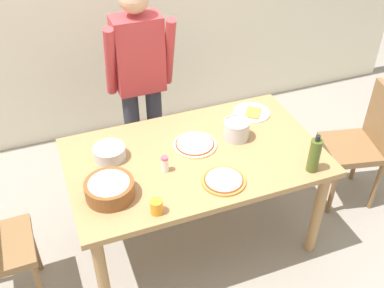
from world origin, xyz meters
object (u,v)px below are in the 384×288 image
dining_table (195,166)px  mixing_bowl_steel (110,153)px  pizza_raw_on_board (195,144)px  steel_pot (236,129)px  plate_with_slice (252,113)px  olive_oil_bottle (314,155)px  popcorn_bowl (109,188)px  salt_shaker (165,164)px  person_cook (140,78)px  pizza_cooked_on_tray (224,180)px  cup_orange (157,207)px  chair_wooden_right (363,140)px

dining_table → mixing_bowl_steel: bearing=162.2°
pizza_raw_on_board → steel_pot: bearing=-2.9°
pizza_raw_on_board → dining_table: bearing=-111.1°
plate_with_slice → olive_oil_bottle: olive_oil_bottle is taller
pizza_raw_on_board → steel_pot: steel_pot is taller
steel_pot → plate_with_slice: bearing=43.9°
dining_table → olive_oil_bottle: olive_oil_bottle is taller
popcorn_bowl → salt_shaker: popcorn_bowl is taller
person_cook → pizza_cooked_on_tray: bearing=-79.2°
dining_table → steel_pot: steel_pot is taller
dining_table → olive_oil_bottle: bearing=-32.1°
pizza_cooked_on_tray → olive_oil_bottle: olive_oil_bottle is taller
dining_table → pizza_cooked_on_tray: 0.32m
pizza_raw_on_board → cup_orange: size_ratio=3.36×
cup_orange → pizza_cooked_on_tray: bearing=12.4°
dining_table → pizza_raw_on_board: (0.03, 0.09, 0.10)m
plate_with_slice → cup_orange: 1.14m
mixing_bowl_steel → dining_table: bearing=-17.8°
cup_orange → olive_oil_bottle: bearing=0.4°
plate_with_slice → olive_oil_bottle: bearing=-84.6°
mixing_bowl_steel → salt_shaker: size_ratio=1.89×
popcorn_bowl → steel_pot: size_ratio=1.61×
popcorn_bowl → mixing_bowl_steel: bearing=77.7°
plate_with_slice → popcorn_bowl: size_ratio=0.93×
chair_wooden_right → mixing_bowl_steel: (-1.82, 0.19, 0.26)m
dining_table → person_cook: 0.81m
pizza_raw_on_board → plate_with_slice: size_ratio=1.10×
olive_oil_bottle → salt_shaker: size_ratio=2.42×
popcorn_bowl → olive_oil_bottle: (1.19, -0.21, 0.05)m
dining_table → plate_with_slice: plate_with_slice is taller
pizza_cooked_on_tray → cup_orange: size_ratio=3.08×
pizza_raw_on_board → plate_with_slice: plate_with_slice is taller
steel_pot → cup_orange: steel_pot is taller
chair_wooden_right → cup_orange: 1.75m
chair_wooden_right → pizza_raw_on_board: size_ratio=3.33×
pizza_cooked_on_tray → mixing_bowl_steel: size_ratio=1.31×
dining_table → cup_orange: bearing=-133.5°
olive_oil_bottle → steel_pot: size_ratio=1.48×
chair_wooden_right → plate_with_slice: size_ratio=3.65×
steel_pot → salt_shaker: size_ratio=1.64×
pizza_cooked_on_tray → cup_orange: 0.45m
cup_orange → chair_wooden_right: bearing=12.2°
salt_shaker → olive_oil_bottle: bearing=-20.1°
person_cook → dining_table: bearing=-80.1°
olive_oil_bottle → dining_table: bearing=147.9°
olive_oil_bottle → salt_shaker: 0.89m
dining_table → popcorn_bowl: bearing=-163.1°
popcorn_bowl → olive_oil_bottle: 1.21m
pizza_raw_on_board → salt_shaker: size_ratio=2.69×
pizza_raw_on_board → popcorn_bowl: 0.67m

